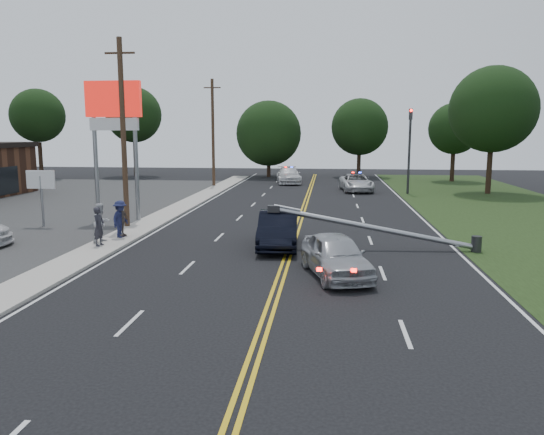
# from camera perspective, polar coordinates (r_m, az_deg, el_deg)

# --- Properties ---
(ground) EXTENTS (120.00, 120.00, 0.00)m
(ground) POSITION_cam_1_polar(r_m,az_deg,el_deg) (16.30, -0.02, -9.32)
(ground) COLOR black
(ground) RESTS_ON ground
(sidewalk) EXTENTS (1.80, 70.00, 0.12)m
(sidewalk) POSITION_cam_1_polar(r_m,az_deg,el_deg) (27.76, -15.24, -1.74)
(sidewalk) COLOR #A8A297
(sidewalk) RESTS_ON ground
(centerline_yellow) EXTENTS (0.36, 80.00, 0.00)m
(centerline_yellow) POSITION_cam_1_polar(r_m,az_deg,el_deg) (25.94, 2.34, -2.29)
(centerline_yellow) COLOR gold
(centerline_yellow) RESTS_ON ground
(pylon_sign) EXTENTS (3.20, 0.35, 8.00)m
(pylon_sign) POSITION_cam_1_polar(r_m,az_deg,el_deg) (31.79, -16.64, 10.31)
(pylon_sign) COLOR gray
(pylon_sign) RESTS_ON ground
(small_sign) EXTENTS (1.60, 0.14, 3.10)m
(small_sign) POSITION_cam_1_polar(r_m,az_deg,el_deg) (31.65, -23.60, 3.29)
(small_sign) COLOR gray
(small_sign) RESTS_ON ground
(traffic_signal) EXTENTS (0.28, 0.41, 7.05)m
(traffic_signal) POSITION_cam_1_polar(r_m,az_deg,el_deg) (45.86, 14.58, 7.71)
(traffic_signal) COLOR #2D2D30
(traffic_signal) RESTS_ON ground
(fallen_streetlight) EXTENTS (9.36, 0.44, 1.91)m
(fallen_streetlight) POSITION_cam_1_polar(r_m,az_deg,el_deg) (23.89, 12.11, -1.27)
(fallen_streetlight) COLOR #2D2D30
(fallen_streetlight) RESTS_ON ground
(utility_pole_mid) EXTENTS (1.60, 0.28, 10.00)m
(utility_pole_mid) POSITION_cam_1_polar(r_m,az_deg,el_deg) (29.44, -15.71, 8.69)
(utility_pole_mid) COLOR #382619
(utility_pole_mid) RESTS_ON ground
(utility_pole_far) EXTENTS (1.60, 0.28, 10.00)m
(utility_pole_far) POSITION_cam_1_polar(r_m,az_deg,el_deg) (50.54, -6.37, 9.06)
(utility_pole_far) COLOR #382619
(utility_pole_far) RESTS_ON ground
(tree_4) EXTENTS (5.78, 5.78, 9.80)m
(tree_4) POSITION_cam_1_polar(r_m,az_deg,el_deg) (64.14, -23.90, 9.98)
(tree_4) COLOR black
(tree_4) RESTS_ON ground
(tree_5) EXTENTS (6.36, 6.36, 10.29)m
(tree_5) POSITION_cam_1_polar(r_m,az_deg,el_deg) (64.26, -14.66, 10.63)
(tree_5) COLOR black
(tree_5) RESTS_ON ground
(tree_6) EXTENTS (7.44, 7.44, 8.70)m
(tree_6) POSITION_cam_1_polar(r_m,az_deg,el_deg) (61.45, -0.36, 9.03)
(tree_6) COLOR black
(tree_6) RESTS_ON ground
(tree_7) EXTENTS (6.47, 6.47, 8.95)m
(tree_7) POSITION_cam_1_polar(r_m,az_deg,el_deg) (62.33, 9.42, 9.58)
(tree_7) COLOR black
(tree_7) RESTS_ON ground
(tree_8) EXTENTS (5.31, 5.31, 8.15)m
(tree_8) POSITION_cam_1_polar(r_m,az_deg,el_deg) (58.89, 19.04, 9.02)
(tree_8) COLOR black
(tree_8) RESTS_ON ground
(tree_9) EXTENTS (7.10, 7.10, 10.54)m
(tree_9) POSITION_cam_1_polar(r_m,az_deg,el_deg) (48.20, 22.68, 10.67)
(tree_9) COLOR black
(tree_9) RESTS_ON ground
(crashed_sedan) EXTENTS (2.00, 5.00, 1.62)m
(crashed_sedan) POSITION_cam_1_polar(r_m,az_deg,el_deg) (23.96, 0.67, -1.30)
(crashed_sedan) COLOR black
(crashed_sedan) RESTS_ON ground
(waiting_sedan) EXTENTS (3.01, 4.86, 1.54)m
(waiting_sedan) POSITION_cam_1_polar(r_m,az_deg,el_deg) (19.31, 6.87, -4.05)
(waiting_sedan) COLOR #A8ABB1
(waiting_sedan) RESTS_ON ground
(emergency_a) EXTENTS (3.08, 5.68, 1.51)m
(emergency_a) POSITION_cam_1_polar(r_m,az_deg,el_deg) (47.19, 9.05, 3.73)
(emergency_a) COLOR silver
(emergency_a) RESTS_ON ground
(emergency_b) EXTENTS (3.06, 5.87, 1.63)m
(emergency_b) POSITION_cam_1_polar(r_m,az_deg,el_deg) (53.75, 1.80, 4.56)
(emergency_b) COLOR silver
(emergency_b) RESTS_ON ground
(bystander_a) EXTENTS (0.48, 0.68, 1.75)m
(bystander_a) POSITION_cam_1_polar(r_m,az_deg,el_deg) (24.91, -18.12, -0.91)
(bystander_a) COLOR #27262E
(bystander_a) RESTS_ON sidewalk
(bystander_b) EXTENTS (1.00, 1.09, 1.81)m
(bystander_b) POSITION_cam_1_polar(r_m,az_deg,el_deg) (25.75, -17.89, -0.52)
(bystander_b) COLOR #B3B2B8
(bystander_b) RESTS_ON sidewalk
(bystander_c) EXTENTS (0.82, 1.24, 1.80)m
(bystander_c) POSITION_cam_1_polar(r_m,az_deg,el_deg) (26.59, -16.00, -0.15)
(bystander_c) COLOR #1B2045
(bystander_c) RESTS_ON sidewalk
(bystander_d) EXTENTS (0.71, 1.02, 1.61)m
(bystander_d) POSITION_cam_1_polar(r_m,az_deg,el_deg) (26.80, -15.93, -0.28)
(bystander_d) COLOR #5D504A
(bystander_d) RESTS_ON sidewalk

